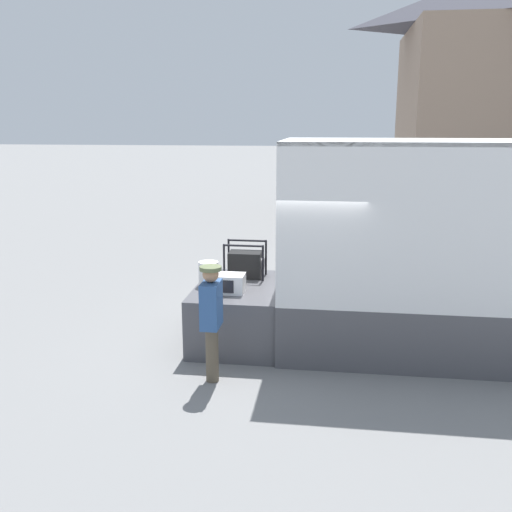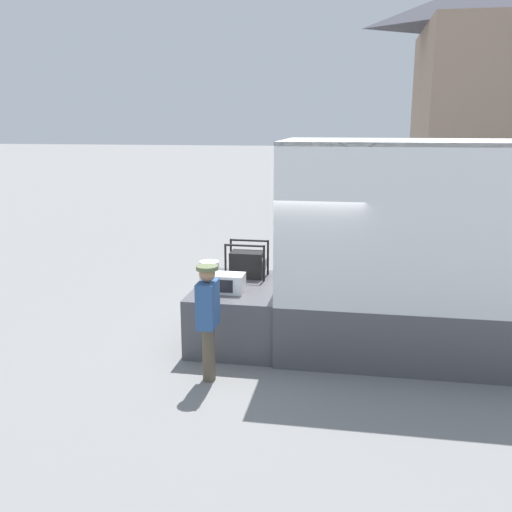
# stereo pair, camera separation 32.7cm
# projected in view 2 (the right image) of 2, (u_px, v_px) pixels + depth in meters

# --- Properties ---
(ground_plane) EXTENTS (160.00, 160.00, 0.00)m
(ground_plane) POSITION_uv_depth(u_px,v_px,m) (282.00, 342.00, 9.45)
(ground_plane) COLOR gray
(tailgate_deck) EXTENTS (1.40, 2.06, 0.94)m
(tailgate_deck) POSITION_uv_depth(u_px,v_px,m) (240.00, 312.00, 9.46)
(tailgate_deck) COLOR #4C4C51
(tailgate_deck) RESTS_ON ground
(microwave) EXTENTS (0.49, 0.38, 0.29)m
(microwave) POSITION_uv_depth(u_px,v_px,m) (229.00, 283.00, 8.93)
(microwave) COLOR white
(microwave) RESTS_ON tailgate_deck
(portable_generator) EXTENTS (0.70, 0.46, 0.62)m
(portable_generator) POSITION_uv_depth(u_px,v_px,m) (248.00, 264.00, 9.80)
(portable_generator) COLOR black
(portable_generator) RESTS_ON tailgate_deck
(orange_bucket) EXTENTS (0.33, 0.33, 0.40)m
(orange_bucket) POSITION_uv_depth(u_px,v_px,m) (209.00, 273.00, 9.32)
(orange_bucket) COLOR silver
(orange_bucket) RESTS_ON tailgate_deck
(worker_person) EXTENTS (0.30, 0.44, 1.66)m
(worker_person) POSITION_uv_depth(u_px,v_px,m) (208.00, 311.00, 7.82)
(worker_person) COLOR brown
(worker_person) RESTS_ON ground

